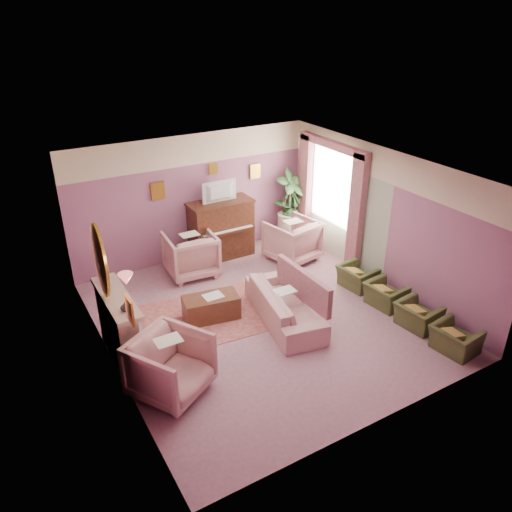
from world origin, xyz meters
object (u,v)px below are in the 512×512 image
floral_armchair_left (191,252)px  olive_chair_d (357,274)px  sofa (285,299)px  olive_chair_b (418,312)px  television (221,191)px  side_table (288,227)px  floral_armchair_right (292,238)px  olive_chair_a (456,336)px  piano (221,230)px  olive_chair_c (386,291)px  floral_armchair_front (170,363)px  coffee_table (211,307)px

floral_armchair_left → olive_chair_d: bearing=-39.6°
sofa → olive_chair_b: size_ratio=2.94×
television → side_table: 2.19m
floral_armchair_right → olive_chair_d: (0.44, -1.72, -0.21)m
floral_armchair_left → olive_chair_a: 5.41m
floral_armchair_left → piano: bearing=24.7°
olive_chair_c → olive_chair_d: (0.00, 0.82, 0.00)m
piano → floral_armchair_front: piano is taller
television → coffee_table: (-1.32, -2.14, -1.38)m
floral_armchair_right → floral_armchair_front: size_ratio=1.00×
olive_chair_b → olive_chair_c: 0.82m
floral_armchair_left → olive_chair_a: bearing=-60.1°
piano → floral_armchair_front: (-2.68, -3.67, -0.13)m
television → coffee_table: size_ratio=0.80×
olive_chair_c → floral_armchair_right: bearing=99.8°
olive_chair_a → floral_armchair_right: bearing=96.0°
piano → olive_chair_b: 4.65m
floral_armchair_right → piano: bearing=144.0°
piano → olive_chair_a: bearing=-71.3°
olive_chair_c → olive_chair_d: same height
piano → olive_chair_c: (1.74, -3.48, -0.34)m
floral_armchair_right → floral_armchair_left: bearing=167.3°
sofa → olive_chair_d: 1.94m
olive_chair_b → floral_armchair_front: bearing=171.9°
floral_armchair_left → floral_armchair_right: same height
olive_chair_d → side_table: size_ratio=1.02×
olive_chair_b → side_table: size_ratio=1.02×
olive_chair_b → olive_chair_d: (0.00, 1.64, 0.00)m
coffee_table → floral_armchair_right: (2.62, 1.25, 0.30)m
floral_armchair_front → olive_chair_d: floral_armchair_front is taller
floral_armchair_right → floral_armchair_front: 4.83m
floral_armchair_left → olive_chair_d: 3.50m
coffee_table → olive_chair_d: size_ratio=1.40×
olive_chair_b → side_table: side_table is taller
floral_armchair_front → olive_chair_b: (4.42, -0.63, -0.21)m
floral_armchair_right → olive_chair_d: bearing=-75.8°
sofa → olive_chair_a: 2.94m
olive_chair_a → olive_chair_c: bearing=90.0°
floral_armchair_right → olive_chair_a: floral_armchair_right is taller
piano → television: bearing=-90.0°
sofa → olive_chair_c: 2.01m
sofa → floral_armchair_left: floral_armchair_left is taller
side_table → olive_chair_d: bearing=-91.2°
floral_armchair_front → olive_chair_a: 4.66m
floral_armchair_left → olive_chair_c: bearing=-48.6°
piano → olive_chair_d: piano is taller
coffee_table → side_table: 3.79m
coffee_table → olive_chair_d: olive_chair_d is taller
piano → floral_armchair_left: (-0.95, -0.44, -0.13)m
sofa → olive_chair_d: sofa is taller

